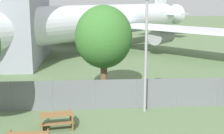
# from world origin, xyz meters

# --- Properties ---
(perimeter_fence) EXTENTS (56.07, 0.07, 1.87)m
(perimeter_fence) POSITION_xyz_m (-0.00, 11.17, 0.94)
(perimeter_fence) COLOR slate
(perimeter_fence) RESTS_ON ground
(airplane) EXTENTS (31.72, 36.86, 12.17)m
(airplane) POSITION_xyz_m (-0.85, 34.19, 3.85)
(airplane) COLOR white
(airplane) RESTS_ON ground
(picnic_bench_near_cabin) EXTENTS (1.94, 1.66, 0.76)m
(picnic_bench_near_cabin) POSITION_xyz_m (-4.57, 8.50, 0.47)
(picnic_bench_near_cabin) COLOR brown
(picnic_bench_near_cabin) RESTS_ON ground
(tree_left_of_cabin) EXTENTS (4.00, 4.00, 6.29)m
(tree_left_of_cabin) POSITION_xyz_m (-1.79, 14.49, 4.06)
(tree_left_of_cabin) COLOR brown
(tree_left_of_cabin) RESTS_ON ground
(light_mast) EXTENTS (0.44, 0.44, 7.06)m
(light_mast) POSITION_xyz_m (0.49, 10.59, 4.37)
(light_mast) COLOR #99999E
(light_mast) RESTS_ON ground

